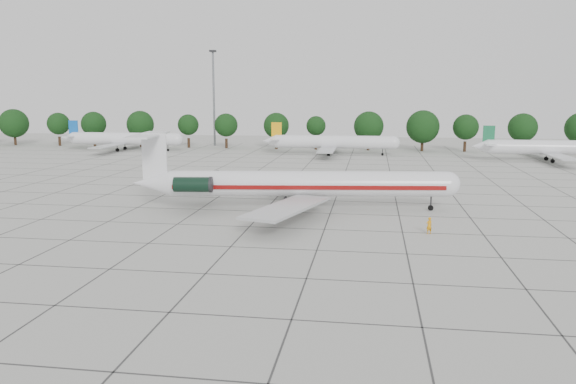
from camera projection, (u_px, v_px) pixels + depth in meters
The scene contains 9 objects.
ground at pixel (249, 227), 59.63m from camera, with size 260.00×260.00×0.00m, color #B0B0A9.
apron_joints at pixel (274, 201), 74.24m from camera, with size 170.00×170.00×0.02m, color #383838.
main_airliner at pixel (290, 183), 67.81m from camera, with size 39.50×30.90×9.29m.
ground_crew at pixel (429, 226), 56.48m from camera, with size 0.63×0.41×1.73m, color orange.
bg_airliner_b at pixel (124, 139), 139.29m from camera, with size 28.24×27.20×7.40m.
bg_airliner_c at pixel (333, 142), 129.72m from camera, with size 28.24×27.20×7.40m.
bg_airliner_d at pixel (554, 148), 116.38m from camera, with size 28.24×27.20×7.40m.
tree_line at pixel (276, 126), 143.11m from camera, with size 249.86×8.44×10.22m.
floodlight_mast at pixel (214, 93), 151.18m from camera, with size 1.60×1.60×25.45m.
Camera 1 is at (12.73, -56.84, 13.94)m, focal length 35.00 mm.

